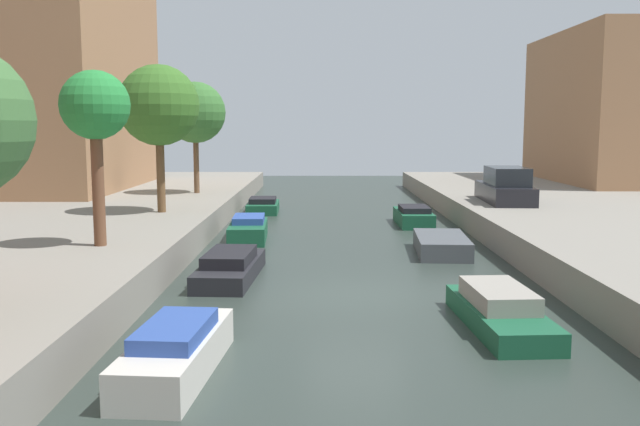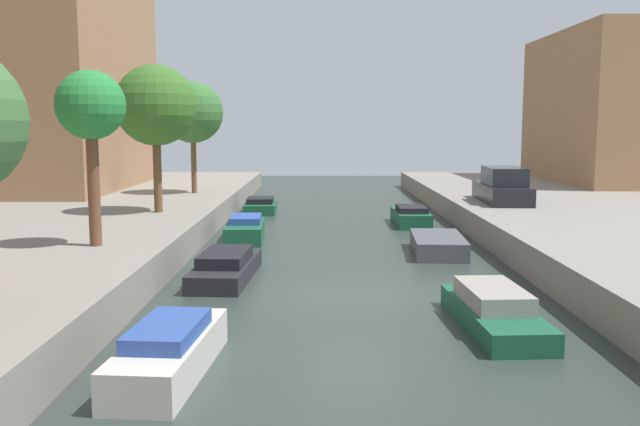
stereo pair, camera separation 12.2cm
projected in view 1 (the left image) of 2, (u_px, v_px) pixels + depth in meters
The scene contains 13 objects.
ground_plane at pixel (355, 295), 17.49m from camera, with size 84.00×84.00×0.00m, color #2D3833.
low_block_right at pixel (639, 107), 40.40m from camera, with size 10.00×12.83×8.71m, color #9E704C.
street_tree_2 at pixel (93, 109), 18.46m from camera, with size 1.87×1.87×4.77m.
street_tree_3 at pixel (157, 106), 25.76m from camera, with size 3.04×3.04×5.57m.
street_tree_4 at pixel (193, 113), 33.28m from camera, with size 2.96×2.96×5.41m.
parked_car at pixel (503, 187), 29.67m from camera, with size 1.93×4.86×1.53m.
moored_boat_left_2 at pixel (175, 351), 11.86m from camera, with size 1.50×3.86×0.94m.
moored_boat_left_3 at pixel (228, 267), 19.28m from camera, with size 1.65×4.30×0.81m.
moored_boat_left_4 at pixel (247, 230), 25.94m from camera, with size 1.49×3.50×0.89m.
moored_boat_left_5 at pixel (261, 206), 34.16m from camera, with size 1.56×3.21×0.75m.
moored_boat_right_2 at pixel (498, 311), 14.68m from camera, with size 1.59×4.16×0.85m.
moored_boat_right_3 at pixel (440, 245), 23.15m from camera, with size 1.88×3.59×0.60m.
moored_boat_right_4 at pixel (412, 216), 29.84m from camera, with size 1.42×3.45×0.85m.
Camera 1 is at (-0.93, -17.08, 4.28)m, focal length 38.56 mm.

